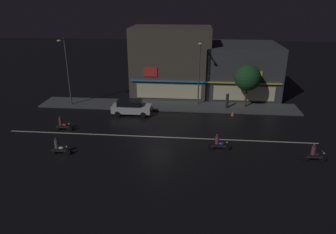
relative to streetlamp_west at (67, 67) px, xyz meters
name	(u,v)px	position (x,y,z in m)	size (l,w,h in m)	color
ground_plane	(158,137)	(11.59, -7.88, -4.73)	(140.00, 140.00, 0.00)	black
lane_divider_stripe	(158,137)	(11.59, -7.88, -4.73)	(29.07, 0.16, 0.01)	beige
sidewalk_far	(167,106)	(11.59, 0.95, -4.66)	(30.60, 3.76, 0.14)	#424447
storefront_left_block	(171,62)	(11.58, 5.97, -0.34)	(10.05, 6.44, 8.80)	#4C443A
storefront_center_block	(241,69)	(20.76, 7.19, -1.43)	(9.22, 8.89, 6.61)	#383A3F
streetlamp_west	(67,67)	(0.00, 0.00, 0.00)	(0.44, 1.64, 7.88)	#47494C
streetlamp_mid	(199,68)	(15.23, 1.42, -0.16)	(0.44, 1.64, 7.57)	#47494C
pedestrian_on_sidewalk	(227,101)	(18.61, 0.72, -3.73)	(0.33, 0.33, 1.85)	#232328
street_tree	(248,78)	(20.79, 1.30, -1.10)	(3.02, 3.02, 5.02)	#473323
parked_car_near_kerb	(131,107)	(7.85, -2.21, -3.87)	(4.30, 1.98, 1.67)	silver
motorcycle_lead	(314,154)	(24.50, -11.26, -4.10)	(1.90, 0.60, 1.52)	black
motorcycle_following	(58,148)	(3.78, -12.13, -4.10)	(1.90, 0.60, 1.52)	black
motorcycle_opposite_lane	(62,125)	(2.04, -7.31, -4.10)	(1.90, 0.60, 1.52)	black
motorcycle_trailing_far	(218,143)	(17.01, -10.04, -4.10)	(1.90, 0.60, 1.52)	black
traffic_cone	(233,113)	(19.08, -1.51, -4.46)	(0.36, 0.36, 0.55)	orange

